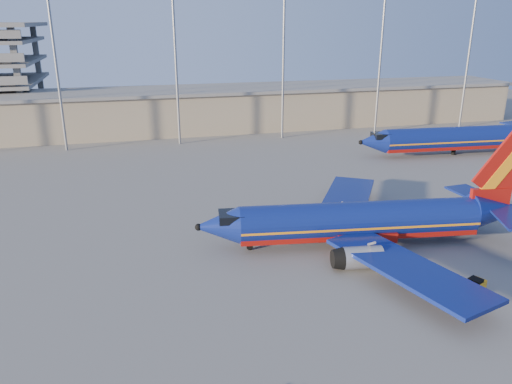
# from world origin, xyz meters

# --- Properties ---
(ground) EXTENTS (220.00, 220.00, 0.00)m
(ground) POSITION_xyz_m (0.00, 0.00, 0.00)
(ground) COLOR slate
(ground) RESTS_ON ground
(terminal_building) EXTENTS (122.00, 16.00, 8.50)m
(terminal_building) POSITION_xyz_m (10.00, 58.00, 4.32)
(terminal_building) COLOR gray
(terminal_building) RESTS_ON ground
(light_mast_row) EXTENTS (101.60, 1.60, 28.65)m
(light_mast_row) POSITION_xyz_m (5.00, 46.00, 17.55)
(light_mast_row) COLOR gray
(light_mast_row) RESTS_ON ground
(aircraft_main) EXTENTS (35.28, 33.73, 11.98)m
(aircraft_main) POSITION_xyz_m (8.53, -3.18, 2.56)
(aircraft_main) COLOR navy
(aircraft_main) RESTS_ON ground
(aircraft_second) EXTENTS (37.15, 14.43, 12.57)m
(aircraft_second) POSITION_xyz_m (40.52, 26.05, 2.88)
(aircraft_second) COLOR navy
(aircraft_second) RESTS_ON ground
(baggage_tug) EXTENTS (2.24, 1.85, 1.39)m
(baggage_tug) POSITION_xyz_m (13.03, -14.53, 0.72)
(baggage_tug) COLOR orange
(baggage_tug) RESTS_ON ground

